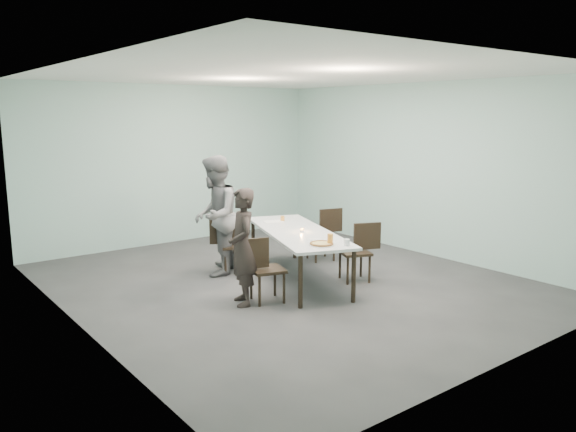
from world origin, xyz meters
TOP-DOWN VIEW (x-y plane):
  - ground at (0.00, 0.00)m, footprint 7.00×7.00m
  - room_shell at (0.00, 0.00)m, footprint 6.02×7.02m
  - table at (0.21, 0.03)m, footprint 1.73×2.75m
  - chair_near_left at (-0.81, -0.49)m, footprint 0.65×0.52m
  - chair_far_left at (-0.39, 0.95)m, footprint 0.65×0.57m
  - chair_near_right at (0.92, -0.57)m, footprint 0.65×0.55m
  - chair_far_right at (1.33, 0.68)m, footprint 0.65×0.51m
  - diner_near at (-1.04, -0.40)m, footprint 0.54×0.65m
  - diner_far at (-0.60, 1.04)m, footprint 1.11×1.13m
  - pizza at (-0.13, -0.90)m, footprint 0.34×0.34m
  - side_plate at (0.02, -0.61)m, footprint 0.18×0.18m
  - beer_glass at (-0.02, -0.96)m, footprint 0.08×0.08m
  - water_tumbler at (0.11, -1.13)m, footprint 0.08×0.08m
  - tealight at (0.19, -0.09)m, footprint 0.06×0.06m
  - amber_tumbler at (0.50, 0.78)m, footprint 0.07×0.07m
  - menu at (0.35, 0.82)m, footprint 0.36×0.31m

SIDE VIEW (x-z plane):
  - ground at x=0.00m, z-range 0.00..0.00m
  - chair_near_left at x=-0.81m, z-range 0.07..0.94m
  - chair_far_left at x=-0.39m, z-range 0.07..0.94m
  - chair_near_right at x=0.92m, z-range 0.07..0.94m
  - chair_far_right at x=1.33m, z-range 0.07..0.94m
  - table at x=0.21m, z-range 0.32..1.07m
  - menu at x=0.35m, z-range 0.75..0.76m
  - side_plate at x=0.02m, z-range 0.75..0.76m
  - diner_near at x=-1.04m, z-range 0.00..1.53m
  - pizza at x=-0.13m, z-range 0.75..0.79m
  - tealight at x=0.19m, z-range 0.75..0.79m
  - amber_tumbler at x=0.50m, z-range 0.75..0.83m
  - water_tumbler at x=0.11m, z-range 0.75..0.84m
  - beer_glass at x=-0.02m, z-range 0.75..0.90m
  - diner_far at x=-0.60m, z-range 0.00..1.84m
  - room_shell at x=0.00m, z-range 0.52..3.53m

